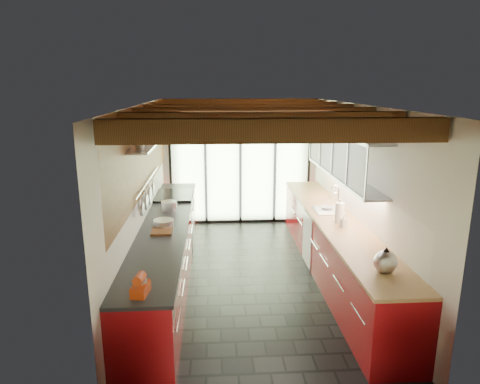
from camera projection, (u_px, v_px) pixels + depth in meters
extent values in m
plane|color=black|center=(251.00, 277.00, 6.59)|extent=(5.50, 5.50, 0.00)
plane|color=silver|center=(240.00, 162.00, 8.93)|extent=(3.20, 0.00, 3.20)
plane|color=silver|center=(281.00, 277.00, 3.61)|extent=(3.20, 0.00, 3.20)
plane|color=silver|center=(142.00, 197.00, 6.17)|extent=(0.00, 5.50, 5.50)
plane|color=silver|center=(359.00, 194.00, 6.37)|extent=(0.00, 5.50, 5.50)
plane|color=#472814|center=(252.00, 105.00, 5.95)|extent=(5.50, 5.50, 0.00)
cube|color=#593316|center=(275.00, 131.00, 3.80)|extent=(3.14, 0.14, 0.22)
cube|color=#593316|center=(263.00, 122.00, 4.67)|extent=(3.14, 0.14, 0.22)
cube|color=#593316|center=(256.00, 116.00, 5.55)|extent=(3.14, 0.14, 0.22)
cube|color=#593316|center=(250.00, 112.00, 6.42)|extent=(3.14, 0.14, 0.22)
cube|color=#593316|center=(245.00, 108.00, 7.29)|extent=(3.14, 0.14, 0.22)
cube|color=#593316|center=(242.00, 106.00, 8.16)|extent=(3.14, 0.14, 0.22)
cube|color=brown|center=(240.00, 111.00, 8.64)|extent=(3.14, 0.06, 0.50)
plane|color=brown|center=(143.00, 148.00, 6.20)|extent=(0.00, 4.90, 4.90)
plane|color=#C6EAAD|center=(240.00, 173.00, 8.97)|extent=(2.90, 0.00, 2.90)
cube|color=black|center=(171.00, 174.00, 8.87)|extent=(0.05, 0.04, 2.15)
cube|color=black|center=(309.00, 172.00, 9.04)|extent=(0.05, 0.04, 2.15)
cube|color=black|center=(240.00, 173.00, 8.93)|extent=(0.06, 0.05, 2.15)
cube|color=black|center=(240.00, 121.00, 8.66)|extent=(2.90, 0.05, 0.06)
cylinder|color=#B5230E|center=(240.00, 111.00, 8.60)|extent=(0.34, 0.04, 0.34)
cylinder|color=beige|center=(241.00, 111.00, 8.58)|extent=(0.28, 0.02, 0.28)
cube|color=maroon|center=(167.00, 252.00, 6.40)|extent=(0.65, 5.00, 0.88)
cube|color=black|center=(165.00, 223.00, 6.29)|extent=(0.68, 5.00, 0.04)
cube|color=silver|center=(175.00, 222.00, 7.81)|extent=(0.66, 0.90, 0.90)
cube|color=black|center=(174.00, 196.00, 7.69)|extent=(0.65, 0.90, 0.06)
cube|color=maroon|center=(334.00, 248.00, 6.56)|extent=(0.65, 5.00, 0.88)
cube|color=tan|center=(336.00, 220.00, 6.44)|extent=(0.68, 5.00, 0.04)
cube|color=white|center=(307.00, 239.00, 6.92)|extent=(0.02, 0.60, 0.84)
cube|color=silver|center=(329.00, 210.00, 6.82)|extent=(0.45, 0.52, 0.02)
cylinder|color=silver|center=(338.00, 200.00, 6.79)|extent=(0.02, 0.02, 0.34)
torus|color=silver|center=(335.00, 189.00, 6.75)|extent=(0.14, 0.02, 0.14)
plane|color=silver|center=(333.00, 154.00, 6.50)|extent=(0.00, 3.00, 3.00)
cube|color=#9EA0A5|center=(342.00, 175.00, 6.59)|extent=(0.34, 3.00, 0.03)
cube|color=#9EA0A5|center=(345.00, 132.00, 6.43)|extent=(0.34, 3.00, 0.03)
cylinder|color=silver|center=(148.00, 181.00, 6.43)|extent=(0.02, 2.20, 0.02)
cube|color=silver|center=(151.00, 140.00, 6.18)|extent=(0.28, 2.60, 0.03)
cylinder|color=silver|center=(142.00, 209.00, 5.60)|extent=(0.04, 0.18, 0.18)
cylinder|color=silver|center=(146.00, 202.00, 5.94)|extent=(0.04, 0.22, 0.22)
cylinder|color=silver|center=(150.00, 196.00, 6.28)|extent=(0.04, 0.26, 0.26)
cylinder|color=silver|center=(153.00, 190.00, 6.62)|extent=(0.04, 0.18, 0.18)
cube|color=red|center=(140.00, 289.00, 4.10)|extent=(0.17, 0.26, 0.10)
cylinder|color=red|center=(139.00, 279.00, 4.05)|extent=(0.12, 0.17, 0.09)
cylinder|color=silver|center=(141.00, 284.00, 4.13)|extent=(0.14, 0.14, 0.10)
cylinder|color=silver|center=(169.00, 206.00, 6.80)|extent=(0.30, 0.30, 0.16)
cylinder|color=silver|center=(164.00, 223.00, 6.02)|extent=(0.35, 0.35, 0.11)
cube|color=brown|center=(162.00, 231.00, 5.85)|extent=(0.28, 0.39, 0.03)
sphere|color=silver|center=(386.00, 261.00, 4.57)|extent=(0.30, 0.30, 0.25)
cone|color=black|center=(387.00, 249.00, 4.53)|extent=(0.11, 0.11, 0.07)
cylinder|color=silver|center=(381.00, 255.00, 4.70)|extent=(0.05, 0.10, 0.05)
cylinder|color=white|center=(340.00, 213.00, 6.23)|extent=(0.13, 0.13, 0.29)
cylinder|color=silver|center=(340.00, 201.00, 6.19)|extent=(0.03, 0.03, 0.05)
imported|color=silver|center=(344.00, 221.00, 6.04)|extent=(0.10, 0.10, 0.17)
imported|color=silver|center=(327.00, 208.00, 6.90)|extent=(0.23, 0.23, 0.05)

